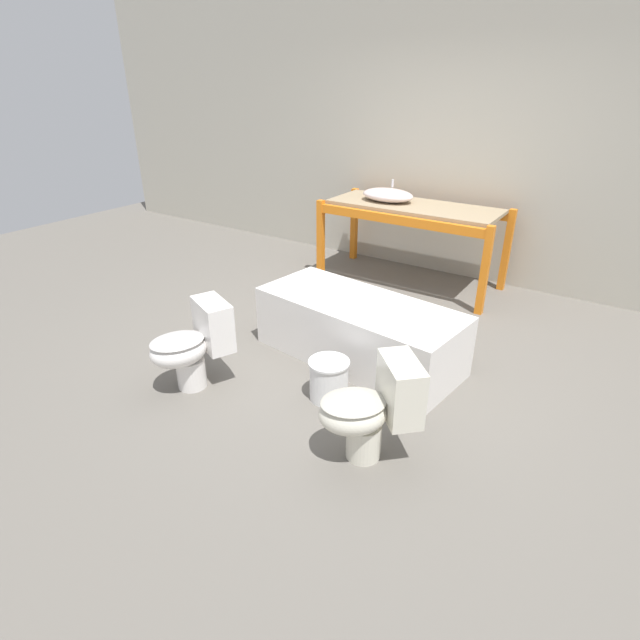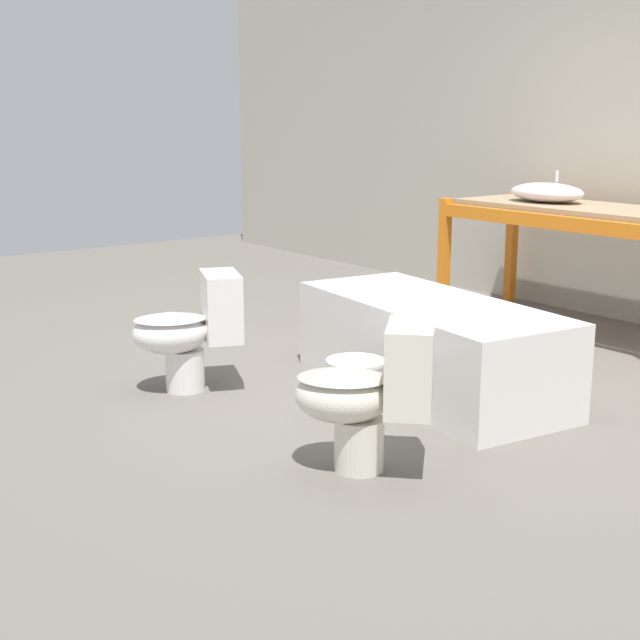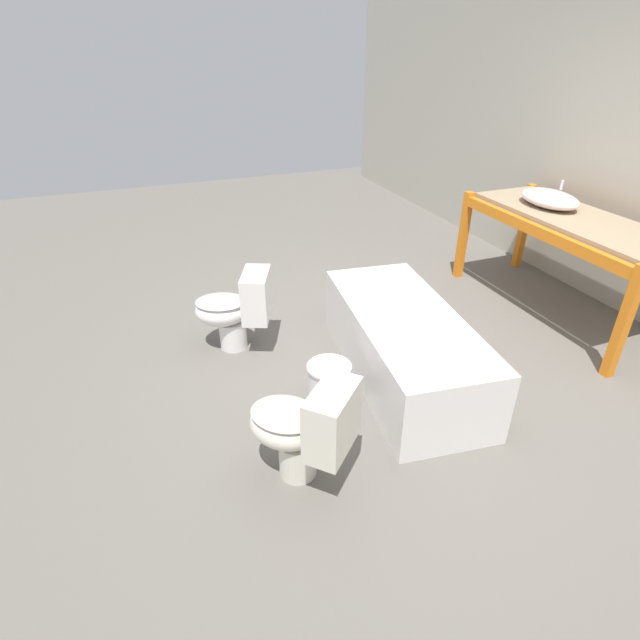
# 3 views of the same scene
# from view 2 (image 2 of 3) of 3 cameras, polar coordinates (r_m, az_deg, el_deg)

# --- Properties ---
(ground_plane) EXTENTS (12.00, 12.00, 0.00)m
(ground_plane) POSITION_cam_2_polar(r_m,az_deg,el_deg) (5.06, 6.50, -3.99)
(ground_plane) COLOR #666059
(shelving_rack) EXTENTS (1.93, 0.82, 0.87)m
(shelving_rack) POSITION_cam_2_polar(r_m,az_deg,el_deg) (6.33, 16.45, 5.94)
(shelving_rack) COLOR orange
(shelving_rack) RESTS_ON ground_plane
(sink_basin) EXTENTS (0.57, 0.37, 0.22)m
(sink_basin) POSITION_cam_2_polar(r_m,az_deg,el_deg) (6.48, 14.31, 7.92)
(sink_basin) COLOR silver
(sink_basin) RESTS_ON shelving_rack
(bathtub_main) EXTENTS (1.73, 0.90, 0.50)m
(bathtub_main) POSITION_cam_2_polar(r_m,az_deg,el_deg) (4.84, 7.07, -1.24)
(bathtub_main) COLOR white
(bathtub_main) RESTS_ON ground_plane
(toilet_near) EXTENTS (0.65, 0.65, 0.64)m
(toilet_near) POSITION_cam_2_polar(r_m,az_deg,el_deg) (3.73, 3.16, -4.63)
(toilet_near) COLOR silver
(toilet_near) RESTS_ON ground_plane
(toilet_far) EXTENTS (0.54, 0.67, 0.64)m
(toilet_far) POSITION_cam_2_polar(r_m,az_deg,el_deg) (4.87, -8.26, -0.53)
(toilet_far) COLOR white
(toilet_far) RESTS_ON ground_plane
(bucket_white) EXTENTS (0.29, 0.29, 0.30)m
(bucket_white) POSITION_cam_2_polar(r_m,az_deg,el_deg) (4.40, 2.28, -4.37)
(bucket_white) COLOR white
(bucket_white) RESTS_ON ground_plane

